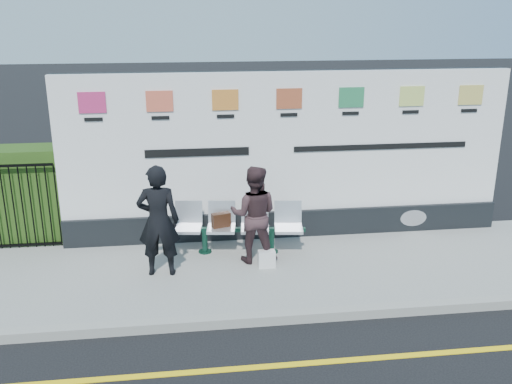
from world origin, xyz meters
TOP-DOWN VIEW (x-y plane):
  - ground at (0.00, 0.00)m, footprint 80.00×80.00m
  - pavement at (0.00, 2.50)m, footprint 14.00×3.00m
  - kerb at (0.00, 1.00)m, footprint 14.00×0.18m
  - yellow_line at (0.00, 0.00)m, footprint 14.00×0.10m
  - billboard at (0.50, 3.85)m, footprint 8.00×0.30m
  - hedge at (-4.58, 4.30)m, footprint 2.35×0.70m
  - bench at (-0.46, 3.17)m, footprint 2.26×0.85m
  - woman_left at (-1.76, 2.51)m, footprint 0.68×0.47m
  - woman_right at (-0.23, 2.80)m, footprint 0.91×0.77m
  - handbag_brown at (-0.75, 3.20)m, footprint 0.34×0.22m
  - carrier_bag_white at (-0.06, 2.53)m, footprint 0.28×0.17m

SIDE VIEW (x-z plane):
  - ground at x=0.00m, z-range 0.00..0.00m
  - yellow_line at x=0.00m, z-range 0.00..0.01m
  - pavement at x=0.00m, z-range 0.00..0.12m
  - kerb at x=0.00m, z-range 0.00..0.14m
  - carrier_bag_white at x=-0.06m, z-range 0.12..0.40m
  - bench at x=-0.46m, z-range 0.12..0.59m
  - handbag_brown at x=-0.75m, z-range 0.59..0.84m
  - woman_right at x=-0.23m, z-range 0.12..1.76m
  - hedge at x=-4.58m, z-range 0.12..1.82m
  - woman_left at x=-1.76m, z-range 0.12..1.91m
  - billboard at x=0.50m, z-range -0.08..2.92m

